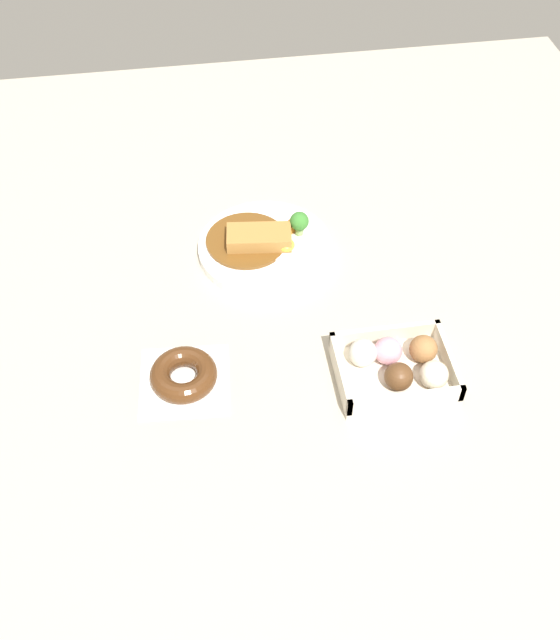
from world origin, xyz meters
TOP-DOWN VIEW (x-y plane):
  - ground_plane at (0.00, 0.00)m, footprint 1.60×1.60m
  - curry_plate at (0.00, -0.14)m, footprint 0.24×0.24m
  - donut_box at (-0.16, 0.16)m, footprint 0.17×0.13m
  - chocolate_ring_donut at (0.16, 0.12)m, footprint 0.14×0.14m

SIDE VIEW (x-z plane):
  - ground_plane at x=0.00m, z-range 0.00..0.00m
  - curry_plate at x=0.00m, z-range -0.02..0.05m
  - chocolate_ring_donut at x=0.16m, z-range 0.00..0.03m
  - donut_box at x=-0.16m, z-range 0.00..0.05m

